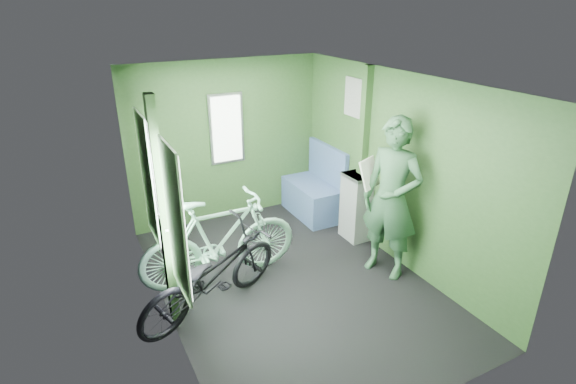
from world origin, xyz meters
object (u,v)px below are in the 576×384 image
object	(u,v)px
passenger	(391,199)
bicycle_mint	(223,281)
waste_box	(356,207)
bench_seat	(314,195)
bicycle_black	(215,311)

from	to	relation	value
passenger	bicycle_mint	bearing A→B (deg)	-134.74
waste_box	bench_seat	size ratio (longest dim) A/B	0.87
bench_seat	passenger	bearing A→B (deg)	-91.03
bicycle_black	waste_box	xyz separation A→B (m)	(2.23, 0.65, 0.46)
bench_seat	bicycle_black	bearing A→B (deg)	-143.44
waste_box	bench_seat	distance (m)	0.91
bicycle_mint	waste_box	world-z (taller)	waste_box
bicycle_black	bicycle_mint	distance (m)	0.56
bicycle_mint	bench_seat	world-z (taller)	bench_seat
bicycle_black	bench_seat	xyz separation A→B (m)	(2.11, 1.55, 0.31)
bicycle_black	bench_seat	size ratio (longest dim) A/B	1.65
passenger	bench_seat	distance (m)	1.86
waste_box	bench_seat	world-z (taller)	bench_seat
bicycle_mint	passenger	xyz separation A→B (m)	(1.81, -0.69, 0.95)
bicycle_mint	bench_seat	xyz separation A→B (m)	(1.85, 1.06, 0.31)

